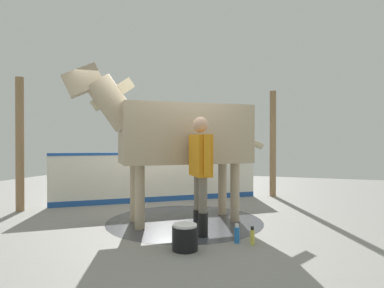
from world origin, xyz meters
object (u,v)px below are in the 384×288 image
at_px(horse, 178,133).
at_px(handler, 200,166).
at_px(bottle_spray, 237,234).
at_px(bottle_shampoo, 252,236).
at_px(wash_bucket, 185,237).

height_order(horse, handler, horse).
distance_m(handler, bottle_spray, 1.11).
bearing_deg(handler, horse, 98.31).
bearing_deg(bottle_shampoo, wash_bucket, -147.21).
relative_size(horse, bottle_spray, 11.35).
distance_m(horse, bottle_spray, 2.04).
bearing_deg(horse, handler, 96.64).
height_order(wash_bucket, bottle_spray, wash_bucket).
distance_m(handler, wash_bucket, 1.14).
xyz_separation_m(handler, bottle_shampoo, (0.81, -0.23, -0.92)).
bearing_deg(horse, bottle_shampoo, 111.48).
relative_size(horse, bottle_shampoo, 12.16).
relative_size(handler, bottle_shampoo, 7.24).
bearing_deg(bottle_shampoo, handler, 163.90).
bearing_deg(horse, bottle_spray, 107.45).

